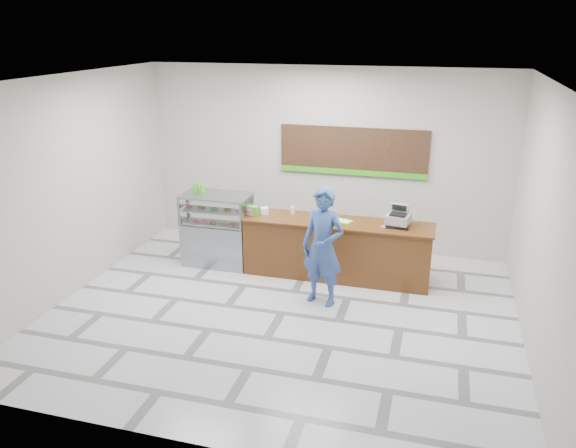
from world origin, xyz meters
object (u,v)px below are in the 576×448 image
(serving_tray, at_px, (342,221))
(cash_register, at_px, (398,218))
(sales_counter, at_px, (337,249))
(customer, at_px, (323,247))
(display_case, at_px, (217,229))

(serving_tray, bearing_deg, cash_register, 22.56)
(sales_counter, xyz_separation_m, customer, (-0.04, -1.01, 0.43))
(cash_register, bearing_deg, serving_tray, -167.08)
(sales_counter, bearing_deg, display_case, -179.99)
(display_case, xyz_separation_m, cash_register, (3.23, 0.05, 0.49))
(display_case, distance_m, cash_register, 3.27)
(sales_counter, height_order, display_case, display_case)
(display_case, bearing_deg, customer, -24.87)
(serving_tray, distance_m, customer, 1.02)
(cash_register, bearing_deg, customer, -124.64)
(sales_counter, bearing_deg, serving_tray, 0.25)
(cash_register, height_order, customer, customer)
(customer, bearing_deg, cash_register, 60.83)
(sales_counter, relative_size, display_case, 2.45)
(serving_tray, bearing_deg, customer, -76.92)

